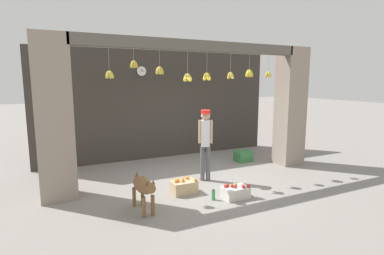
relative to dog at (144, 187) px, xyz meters
name	(u,v)px	position (x,y,z in m)	size (l,w,h in m)	color
ground_plane	(199,181)	(1.69, 1.10, -0.48)	(60.00, 60.00, 0.00)	gray
shop_back_wall	(161,105)	(1.69, 3.74, 1.18)	(7.49, 0.12, 3.33)	#38332D
shop_pillar_left	(54,119)	(-1.40, 1.40, 1.18)	(0.70, 0.60, 3.33)	gray
shop_pillar_right	(290,107)	(4.79, 1.40, 1.18)	(0.70, 0.60, 3.33)	gray
storefront_awning	(197,49)	(1.70, 1.22, 2.67)	(5.59, 0.32, 0.95)	#5B564C
dog	(144,187)	(0.00, 0.00, 0.00)	(0.33, 1.03, 0.71)	brown
shopkeeper	(205,139)	(1.86, 1.09, 0.55)	(0.32, 0.31, 1.73)	#56565B
fruit_crate_oranges	(184,187)	(1.05, 0.53, -0.34)	(0.53, 0.35, 0.34)	tan
fruit_crate_apples	(235,192)	(1.91, -0.16, -0.36)	(0.53, 0.36, 0.30)	silver
produce_box_green	(243,156)	(3.74, 2.16, -0.33)	(0.48, 0.39, 0.31)	#387A42
water_bottle	(213,195)	(1.44, -0.07, -0.38)	(0.07, 0.07, 0.22)	#38934C
wall_clock	(142,71)	(1.06, 3.67, 2.22)	(0.29, 0.03, 0.29)	black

